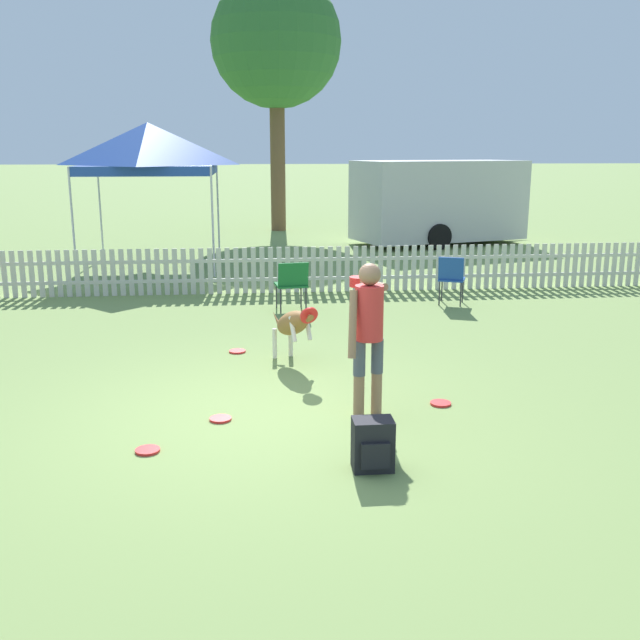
% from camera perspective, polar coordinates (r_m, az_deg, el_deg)
% --- Properties ---
extents(ground_plane, '(240.00, 240.00, 0.00)m').
position_cam_1_polar(ground_plane, '(7.17, -4.82, -7.72)').
color(ground_plane, olive).
extents(handler_person, '(0.43, 1.01, 1.53)m').
position_cam_1_polar(handler_person, '(6.97, 3.84, -0.08)').
color(handler_person, '#8C664C').
rests_on(handler_person, ground_plane).
extents(leaping_dog, '(0.56, 1.20, 0.83)m').
position_cam_1_polar(leaping_dog, '(8.69, -2.16, -0.29)').
color(leaping_dog, olive).
rests_on(leaping_dog, ground_plane).
extents(frisbee_near_handler, '(0.22, 0.22, 0.02)m').
position_cam_1_polar(frisbee_near_handler, '(7.13, -7.97, -7.84)').
color(frisbee_near_handler, red).
rests_on(frisbee_near_handler, ground_plane).
extents(frisbee_near_dog, '(0.22, 0.22, 0.02)m').
position_cam_1_polar(frisbee_near_dog, '(7.57, 9.63, -6.59)').
color(frisbee_near_dog, red).
rests_on(frisbee_near_dog, ground_plane).
extents(frisbee_midfield, '(0.22, 0.22, 0.02)m').
position_cam_1_polar(frisbee_midfield, '(9.40, -6.63, -2.50)').
color(frisbee_midfield, red).
rests_on(frisbee_midfield, ground_plane).
extents(frisbee_far_scatter, '(0.22, 0.22, 0.02)m').
position_cam_1_polar(frisbee_far_scatter, '(6.54, -13.62, -10.10)').
color(frisbee_far_scatter, red).
rests_on(frisbee_far_scatter, ground_plane).
extents(backpack_on_grass, '(0.34, 0.27, 0.44)m').
position_cam_1_polar(backpack_on_grass, '(5.98, 4.25, -9.93)').
color(backpack_on_grass, black).
rests_on(backpack_on_grass, ground_plane).
extents(picket_fence, '(22.18, 0.04, 0.85)m').
position_cam_1_polar(picket_fence, '(13.13, -5.34, 3.98)').
color(picket_fence, beige).
rests_on(picket_fence, ground_plane).
extents(folding_chair_blue_left, '(0.56, 0.57, 0.84)m').
position_cam_1_polar(folding_chair_blue_left, '(12.26, 10.46, 3.49)').
color(folding_chair_blue_left, '#333338').
rests_on(folding_chair_blue_left, ground_plane).
extents(folding_chair_green_right, '(0.55, 0.57, 0.83)m').
position_cam_1_polar(folding_chair_green_right, '(11.59, -2.26, 3.09)').
color(folding_chair_green_right, '#333338').
rests_on(folding_chair_green_right, ground_plane).
extents(canopy_tent_main, '(2.83, 2.83, 3.15)m').
position_cam_1_polar(canopy_tent_main, '(16.31, -13.56, 13.19)').
color(canopy_tent_main, silver).
rests_on(canopy_tent_main, ground_plane).
extents(equipment_trailer, '(5.44, 3.24, 2.28)m').
position_cam_1_polar(equipment_trailer, '(20.18, 9.46, 9.43)').
color(equipment_trailer, '#B7B7B7').
rests_on(equipment_trailer, ground_plane).
extents(tree_left_grove, '(4.04, 4.04, 7.84)m').
position_cam_1_polar(tree_left_grove, '(23.56, -3.52, 21.26)').
color(tree_left_grove, brown).
rests_on(tree_left_grove, ground_plane).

